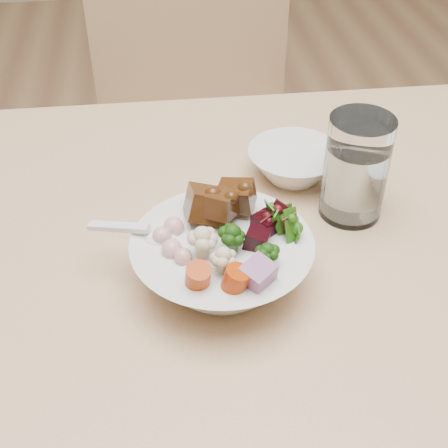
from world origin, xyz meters
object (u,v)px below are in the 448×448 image
Objects in this scene: dining_table at (425,310)px; food_bowl at (223,258)px; chair_far at (204,119)px; side_bowl at (294,164)px; water_glass at (355,172)px.

dining_table is 0.28m from food_bowl.
food_bowl is at bearing -101.18° from chair_far.
dining_table is 12.39× the size of side_bowl.
water_glass reaches higher than side_bowl.
chair_far is 0.74m from food_bowl.
side_bowl is at bearing -88.93° from chair_far.
food_bowl is at bearing 178.79° from dining_table.
food_bowl is 0.23m from side_bowl.
side_bowl is at bearing 122.46° from water_glass.
chair_far is at bearing 106.76° from dining_table.
side_bowl is (0.07, -0.51, 0.22)m from chair_far.
food_bowl is 1.47× the size of water_glass.
water_glass is at bearing 124.17° from dining_table.
chair_far reaches higher than food_bowl.
dining_table is at bearing -2.05° from food_bowl.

